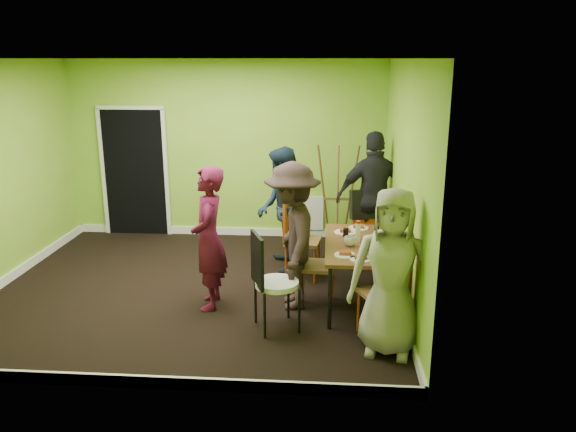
{
  "coord_description": "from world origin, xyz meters",
  "views": [
    {
      "loc": [
        1.62,
        -6.48,
        2.8
      ],
      "look_at": [
        1.14,
        0.0,
        0.97
      ],
      "focal_mm": 35.0,
      "sensor_mm": 36.0,
      "label": 1
    }
  ],
  "objects_px": {
    "chair_bentwood": "(270,277)",
    "thermos": "(358,233)",
    "orange_bottle": "(358,236)",
    "person_standing": "(209,238)",
    "person_left_near": "(292,236)",
    "chair_left_near": "(309,257)",
    "chair_left_far": "(296,233)",
    "chair_front_end": "(387,288)",
    "chair_back_end": "(366,212)",
    "person_left_far": "(282,210)",
    "blue_bottle": "(390,242)",
    "dining_table": "(364,247)",
    "person_back_end": "(375,197)",
    "person_front_end": "(391,273)",
    "easel": "(337,197)"
  },
  "relations": [
    {
      "from": "chair_front_end",
      "to": "person_front_end",
      "type": "height_order",
      "value": "person_front_end"
    },
    {
      "from": "blue_bottle",
      "to": "easel",
      "type": "bearing_deg",
      "value": 103.26
    },
    {
      "from": "chair_left_far",
      "to": "person_standing",
      "type": "distance_m",
      "value": 1.39
    },
    {
      "from": "dining_table",
      "to": "person_back_end",
      "type": "height_order",
      "value": "person_back_end"
    },
    {
      "from": "chair_back_end",
      "to": "orange_bottle",
      "type": "distance_m",
      "value": 1.29
    },
    {
      "from": "chair_front_end",
      "to": "chair_bentwood",
      "type": "height_order",
      "value": "chair_bentwood"
    },
    {
      "from": "orange_bottle",
      "to": "person_standing",
      "type": "relative_size",
      "value": 0.05
    },
    {
      "from": "blue_bottle",
      "to": "person_standing",
      "type": "xyz_separation_m",
      "value": [
        -2.03,
        0.05,
        -0.02
      ]
    },
    {
      "from": "chair_back_end",
      "to": "chair_bentwood",
      "type": "height_order",
      "value": "chair_bentwood"
    },
    {
      "from": "chair_left_far",
      "to": "thermos",
      "type": "xyz_separation_m",
      "value": [
        0.76,
        -0.76,
        0.26
      ]
    },
    {
      "from": "orange_bottle",
      "to": "chair_front_end",
      "type": "bearing_deg",
      "value": -76.01
    },
    {
      "from": "blue_bottle",
      "to": "person_standing",
      "type": "relative_size",
      "value": 0.12
    },
    {
      "from": "thermos",
      "to": "dining_table",
      "type": "bearing_deg",
      "value": -24.7
    },
    {
      "from": "chair_back_end",
      "to": "person_back_end",
      "type": "height_order",
      "value": "person_back_end"
    },
    {
      "from": "dining_table",
      "to": "person_left_near",
      "type": "relative_size",
      "value": 0.88
    },
    {
      "from": "easel",
      "to": "dining_table",
      "type": "bearing_deg",
      "value": -82.08
    },
    {
      "from": "blue_bottle",
      "to": "person_left_near",
      "type": "distance_m",
      "value": 1.1
    },
    {
      "from": "chair_bentwood",
      "to": "thermos",
      "type": "bearing_deg",
      "value": 107.37
    },
    {
      "from": "chair_front_end",
      "to": "chair_left_far",
      "type": "bearing_deg",
      "value": 96.71
    },
    {
      "from": "chair_front_end",
      "to": "person_standing",
      "type": "height_order",
      "value": "person_standing"
    },
    {
      "from": "chair_left_near",
      "to": "person_back_end",
      "type": "relative_size",
      "value": 0.55
    },
    {
      "from": "chair_front_end",
      "to": "easel",
      "type": "height_order",
      "value": "easel"
    },
    {
      "from": "person_standing",
      "to": "person_left_far",
      "type": "distance_m",
      "value": 1.45
    },
    {
      "from": "dining_table",
      "to": "orange_bottle",
      "type": "bearing_deg",
      "value": 116.69
    },
    {
      "from": "blue_bottle",
      "to": "person_back_end",
      "type": "relative_size",
      "value": 0.11
    },
    {
      "from": "dining_table",
      "to": "blue_bottle",
      "type": "bearing_deg",
      "value": -44.58
    },
    {
      "from": "blue_bottle",
      "to": "person_left_near",
      "type": "xyz_separation_m",
      "value": [
        -1.09,
        0.14,
        0.0
      ]
    },
    {
      "from": "chair_bentwood",
      "to": "easel",
      "type": "relative_size",
      "value": 0.67
    },
    {
      "from": "thermos",
      "to": "person_front_end",
      "type": "height_order",
      "value": "person_front_end"
    },
    {
      "from": "thermos",
      "to": "person_back_end",
      "type": "bearing_deg",
      "value": 78.64
    },
    {
      "from": "chair_left_near",
      "to": "person_left_near",
      "type": "distance_m",
      "value": 0.35
    },
    {
      "from": "chair_left_near",
      "to": "chair_back_end",
      "type": "distance_m",
      "value": 1.64
    },
    {
      "from": "chair_left_near",
      "to": "blue_bottle",
      "type": "xyz_separation_m",
      "value": [
        0.89,
        -0.22,
        0.28
      ]
    },
    {
      "from": "person_standing",
      "to": "person_left_far",
      "type": "height_order",
      "value": "person_left_far"
    },
    {
      "from": "blue_bottle",
      "to": "person_standing",
      "type": "height_order",
      "value": "person_standing"
    },
    {
      "from": "person_left_near",
      "to": "chair_bentwood",
      "type": "bearing_deg",
      "value": -24.0
    },
    {
      "from": "orange_bottle",
      "to": "person_front_end",
      "type": "height_order",
      "value": "person_front_end"
    },
    {
      "from": "chair_bentwood",
      "to": "person_left_near",
      "type": "height_order",
      "value": "person_left_near"
    },
    {
      "from": "dining_table",
      "to": "chair_bentwood",
      "type": "relative_size",
      "value": 1.4
    },
    {
      "from": "easel",
      "to": "person_standing",
      "type": "relative_size",
      "value": 0.96
    },
    {
      "from": "thermos",
      "to": "person_left_near",
      "type": "bearing_deg",
      "value": -168.32
    },
    {
      "from": "thermos",
      "to": "orange_bottle",
      "type": "height_order",
      "value": "thermos"
    },
    {
      "from": "chair_left_far",
      "to": "orange_bottle",
      "type": "height_order",
      "value": "chair_left_far"
    },
    {
      "from": "dining_table",
      "to": "person_left_near",
      "type": "xyz_separation_m",
      "value": [
        -0.83,
        -0.12,
        0.16
      ]
    },
    {
      "from": "blue_bottle",
      "to": "person_left_far",
      "type": "height_order",
      "value": "person_left_far"
    },
    {
      "from": "thermos",
      "to": "person_left_near",
      "type": "xyz_separation_m",
      "value": [
        -0.75,
        -0.15,
        -0.01
      ]
    },
    {
      "from": "person_back_end",
      "to": "blue_bottle",
      "type": "bearing_deg",
      "value": 83.14
    },
    {
      "from": "chair_bentwood",
      "to": "person_standing",
      "type": "xyz_separation_m",
      "value": [
        -0.75,
        0.53,
        0.24
      ]
    },
    {
      "from": "chair_front_end",
      "to": "person_back_end",
      "type": "xyz_separation_m",
      "value": [
        0.04,
        2.42,
        0.35
      ]
    },
    {
      "from": "orange_bottle",
      "to": "person_left_far",
      "type": "xyz_separation_m",
      "value": [
        -0.98,
        0.91,
        0.05
      ]
    }
  ]
}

